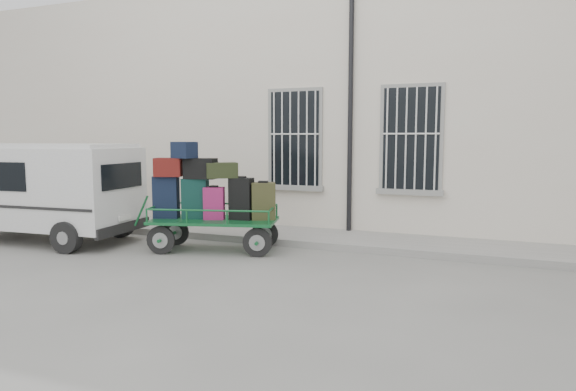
# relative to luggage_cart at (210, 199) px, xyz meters

# --- Properties ---
(ground) EXTENTS (80.00, 80.00, 0.00)m
(ground) POSITION_rel_luggage_cart_xyz_m (1.28, -0.49, -1.04)
(ground) COLOR slate
(ground) RESTS_ON ground
(building) EXTENTS (24.00, 5.15, 6.00)m
(building) POSITION_rel_luggage_cart_xyz_m (1.28, 5.01, 1.95)
(building) COLOR beige
(building) RESTS_ON ground
(sidewalk) EXTENTS (24.00, 1.70, 0.15)m
(sidewalk) POSITION_rel_luggage_cart_xyz_m (1.28, 1.71, -0.97)
(sidewalk) COLOR gray
(sidewalk) RESTS_ON ground
(luggage_cart) EXTENTS (2.98, 1.72, 2.19)m
(luggage_cart) POSITION_rel_luggage_cart_xyz_m (0.00, 0.00, 0.00)
(luggage_cart) COLOR black
(luggage_cart) RESTS_ON ground
(van) EXTENTS (4.37, 2.17, 2.14)m
(van) POSITION_rel_luggage_cart_xyz_m (-3.94, -0.51, 0.18)
(van) COLOR silver
(van) RESTS_ON ground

